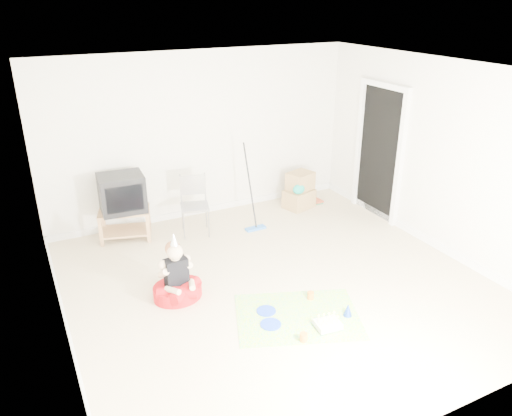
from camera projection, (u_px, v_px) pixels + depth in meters
name	position (u px, v px, depth m)	size (l,w,h in m)	color
ground	(277.00, 284.00, 6.25)	(5.00, 5.00, 0.00)	beige
doorway_recess	(379.00, 154.00, 7.85)	(0.02, 0.90, 2.05)	black
tv_stand	(125.00, 222.00, 7.31)	(0.82, 0.64, 0.45)	#A5774A
crt_tv	(122.00, 193.00, 7.13)	(0.62, 0.52, 0.54)	black
folding_chair	(195.00, 207.00, 7.40)	(0.49, 0.48, 0.90)	gray
cardboard_boxes	(299.00, 191.00, 8.38)	(0.57, 0.50, 0.60)	#AB8652
floor_mop	(256.00, 214.00, 7.59)	(0.32, 0.43, 1.28)	blue
book_pile	(316.00, 201.00, 8.67)	(0.18, 0.23, 0.05)	#246E47
seated_woman	(177.00, 284.00, 5.91)	(0.64, 0.64, 0.85)	#B51015
party_mat	(298.00, 316.00, 5.62)	(1.37, 0.99, 0.01)	#E4308D
birthday_cake	(328.00, 325.00, 5.41)	(0.29, 0.24, 0.14)	silver
blue_plate_near	(266.00, 311.00, 5.70)	(0.22, 0.22, 0.01)	#1739B9
blue_plate_far	(271.00, 324.00, 5.47)	(0.23, 0.23, 0.01)	#1739B9
orange_cup_near	(311.00, 295.00, 5.92)	(0.08, 0.08, 0.09)	orange
orange_cup_far	(304.00, 337.00, 5.20)	(0.08, 0.08, 0.09)	orange
blue_party_hat	(348.00, 310.00, 5.60)	(0.10, 0.10, 0.15)	#1B3FBD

